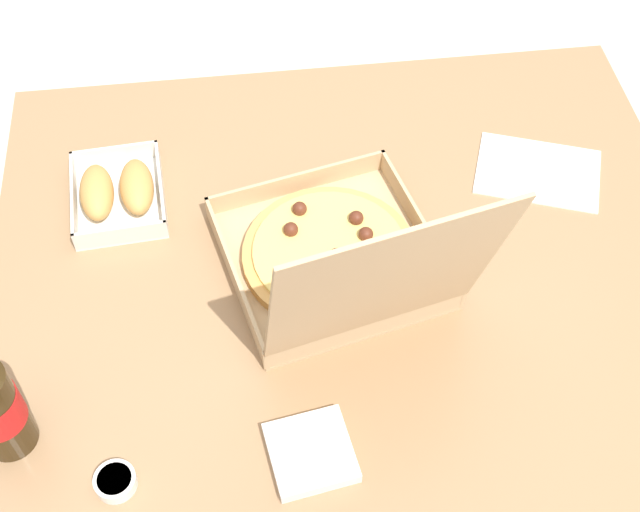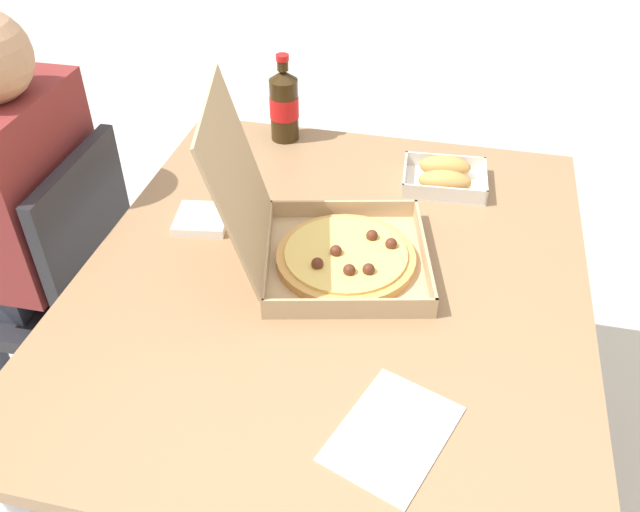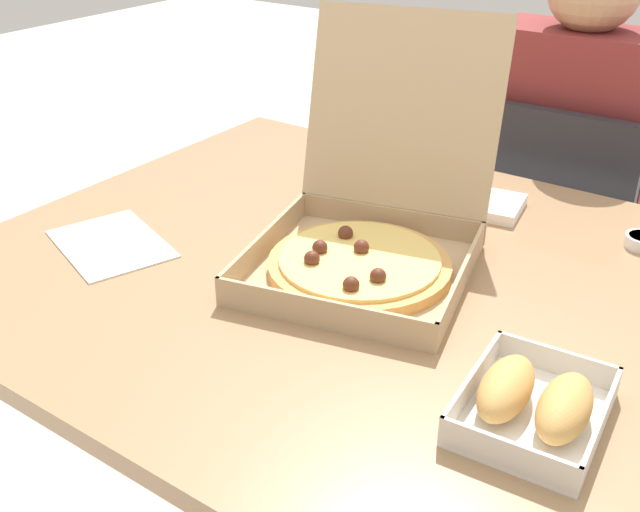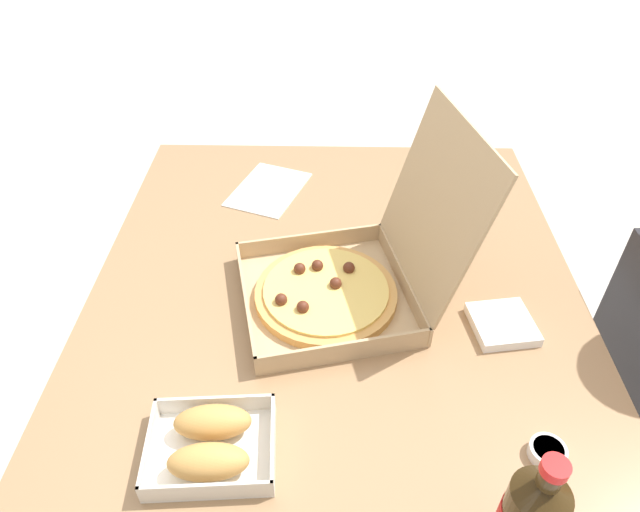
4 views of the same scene
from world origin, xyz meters
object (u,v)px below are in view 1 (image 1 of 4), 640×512
Objects in this scene: paper_menu at (538,172)px; dipping_sauce_cup at (115,481)px; napkin_pile at (311,453)px; pizza_box_open at (338,258)px; bread_side_box at (117,192)px.

paper_menu is 3.75× the size of dipping_sauce_cup.
napkin_pile and dipping_sauce_cup have the same top height.
dipping_sauce_cup is (0.34, 0.30, -0.04)m from pizza_box_open.
paper_menu is 0.86m from dipping_sauce_cup.
dipping_sauce_cup is (0.71, 0.49, 0.01)m from paper_menu.
bread_side_box is at bearing 18.73° from paper_menu.
paper_menu is (-0.38, -0.18, -0.05)m from pizza_box_open.
pizza_box_open is at bearing -138.04° from dipping_sauce_cup.
dipping_sauce_cup is at bearing 54.54° from paper_menu.
pizza_box_open is 2.33× the size of bread_side_box.
paper_menu is at bearing 178.48° from bread_side_box.
dipping_sauce_cup is (-0.01, 0.51, -0.01)m from bread_side_box.
dipping_sauce_cup is at bearing 2.06° from napkin_pile.
bread_side_box reaches higher than dipping_sauce_cup.
napkin_pile is at bearing 75.37° from pizza_box_open.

